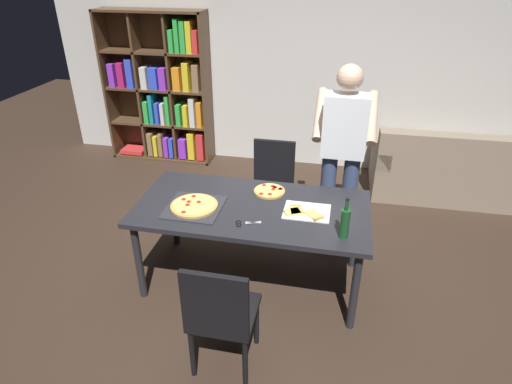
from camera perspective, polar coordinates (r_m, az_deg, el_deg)
The scene contains 13 objects.
ground_plane at distance 3.89m, azimuth -0.46°, elevation -11.46°, with size 12.00×12.00×0.00m, color #38281E.
back_wall at distance 5.65m, azimuth 5.37°, elevation 17.27°, with size 6.40×0.10×2.80m, color silver.
dining_table at distance 3.49m, azimuth -0.51°, elevation -2.86°, with size 1.86×0.93×0.75m.
chair_near_camera at distance 2.86m, azimuth -4.72°, elevation -15.61°, with size 0.42×0.42×0.90m.
chair_far_side at distance 4.38m, azimuth 2.16°, elevation 1.61°, with size 0.42×0.42×0.90m.
couch at distance 5.51m, azimuth 24.01°, elevation 2.49°, with size 1.71×0.88×0.85m.
bookshelf at distance 6.00m, azimuth -12.13°, elevation 12.73°, with size 1.40×0.35×1.95m.
person_serving_pizza at distance 3.93m, azimuth 11.38°, elevation 5.56°, with size 0.55×0.54×1.75m.
pepperoni_pizza_on_tray at distance 3.46m, azimuth -8.18°, elevation -1.85°, with size 0.44×0.44×0.04m.
pizza_slices_on_towel at distance 3.38m, azimuth 6.45°, elevation -2.61°, with size 0.36×0.29×0.03m.
wine_bottle at distance 3.09m, azimuth 11.67°, elevation -3.95°, with size 0.07×0.07×0.32m.
kitchen_scissors at distance 3.23m, azimuth -1.62°, elevation -4.12°, with size 0.20×0.11×0.01m.
second_pizza_plain at distance 3.65m, azimuth 1.80°, elevation 0.15°, with size 0.26×0.26×0.03m.
Camera 1 is at (0.64, -2.90, 2.51)m, focal length 30.23 mm.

